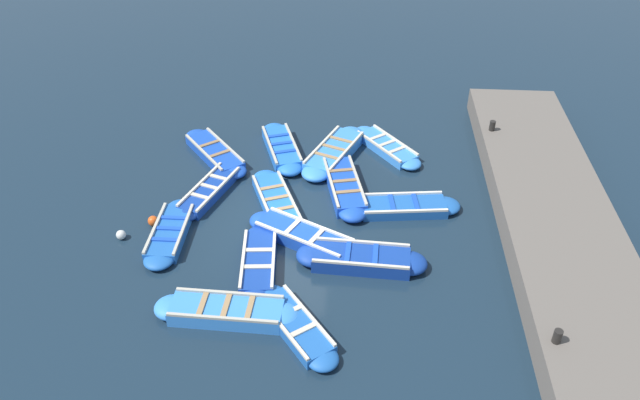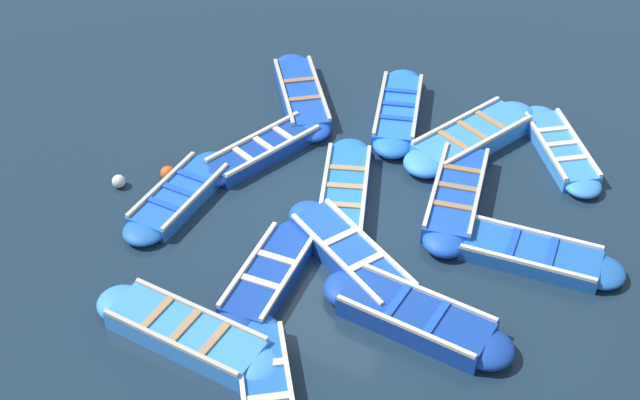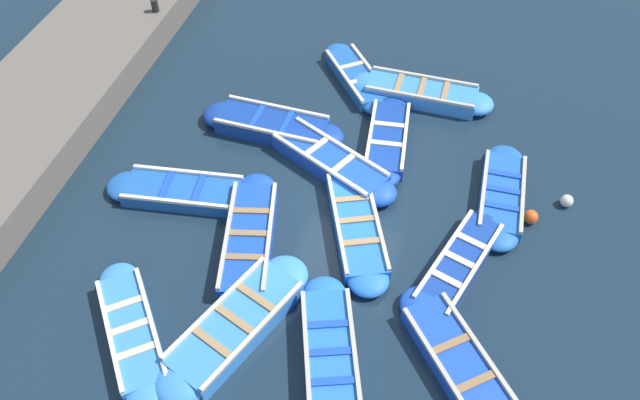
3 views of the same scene
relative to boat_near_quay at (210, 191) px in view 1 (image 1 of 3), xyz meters
The scene contains 20 objects.
ground_plane 2.95m from the boat_near_quay, 151.70° to the left, with size 120.00×120.00×0.00m, color #162838.
boat_near_quay is the anchor object (origin of this frame).
boat_outer_right 3.87m from the boat_near_quay, 122.18° to the left, with size 1.13×3.33×0.38m.
boat_stern_in 4.56m from the boat_near_quay, 147.29° to the right, with size 2.32×3.83×0.46m.
boat_alongside 6.38m from the boat_near_quay, 121.13° to the left, with size 2.54×3.03×0.36m.
boat_tucked 2.26m from the boat_near_quay, 71.64° to the left, with size 0.92×3.23×0.36m.
boat_bow_out 2.24m from the boat_near_quay, 82.46° to the right, with size 2.93×3.37×0.39m.
boat_outer_left 5.39m from the boat_near_quay, 106.60° to the left, with size 3.74×1.03×0.45m.
boat_broadside 5.71m from the boat_near_quay, 148.48° to the left, with size 3.66×1.14×0.47m.
boat_centre 6.14m from the boat_near_quay, behind, with size 3.59×1.31×0.37m.
boat_drifting 6.43m from the boat_near_quay, 151.77° to the right, with size 2.63×3.08×0.36m.
boat_mid_row 2.26m from the boat_near_quay, 167.70° to the left, with size 2.15×3.70×0.38m.
boat_far_corner 3.87m from the boat_near_quay, 146.18° to the left, with size 3.66×2.43×0.46m.
boat_end_of_row 3.31m from the boat_near_quay, 127.01° to the right, with size 1.92×3.56×0.44m.
boat_inner_gap 4.29m from the boat_near_quay, behind, with size 1.67×3.83×0.45m.
quay_wall 10.60m from the boat_near_quay, behind, with size 3.20×15.82×0.81m.
bollard_north 9.87m from the boat_near_quay, 160.19° to the right, with size 0.20×0.20×0.35m, color black.
bollard_mid_north 11.13m from the boat_near_quay, 146.50° to the left, with size 0.20×0.20×0.35m, color black.
buoy_orange_near 3.15m from the boat_near_quay, 47.98° to the left, with size 0.28×0.28×0.28m, color silver.
buoy_yellow_far 2.13m from the boat_near_quay, 50.63° to the left, with size 0.31×0.31×0.31m, color #E05119.
Camera 1 is at (-2.02, 14.43, 11.68)m, focal length 35.00 mm.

